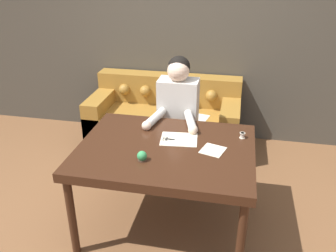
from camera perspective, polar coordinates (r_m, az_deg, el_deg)
name	(u,v)px	position (r m, az deg, el deg)	size (l,w,h in m)	color
ground_plane	(150,223)	(3.11, -2.83, -15.24)	(16.00, 16.00, 0.00)	brown
wall_back	(186,27)	(4.15, 2.97, 15.54)	(8.00, 0.06, 2.60)	#474238
dining_table	(166,155)	(2.71, -0.34, -4.62)	(1.32, 1.02, 0.73)	#381E11
couch	(165,121)	(4.11, -0.48, 0.75)	(1.67, 0.77, 0.79)	olive
person	(178,122)	(3.33, 1.57, 0.64)	(0.47, 0.62, 1.25)	#33281E
pattern_paper_main	(179,139)	(2.78, 1.77, -2.14)	(0.30, 0.26, 0.00)	beige
pattern_paper_offcut	(213,150)	(2.65, 7.21, -3.87)	(0.20, 0.21, 0.00)	beige
scissors	(171,140)	(2.77, 0.56, -2.21)	(0.22, 0.07, 0.01)	silver
thread_spool	(242,135)	(2.85, 11.84, -1.49)	(0.04, 0.04, 0.05)	beige
pin_cushion	(142,156)	(2.50, -4.20, -4.87)	(0.07, 0.07, 0.07)	#4C3828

